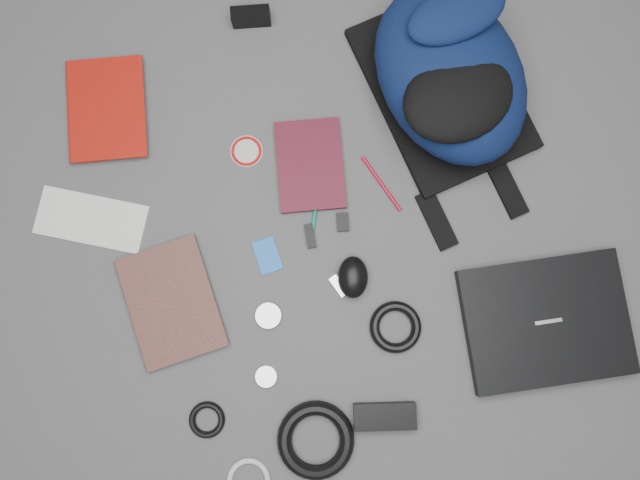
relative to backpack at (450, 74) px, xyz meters
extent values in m
plane|color=#4F4F51|center=(-0.35, -0.28, -0.10)|extent=(4.00, 4.00, 0.00)
cube|color=black|center=(0.09, -0.56, -0.08)|extent=(0.37, 0.30, 0.03)
imported|color=#980F08|center=(-0.84, 0.13, -0.08)|extent=(0.21, 0.26, 0.03)
imported|color=#B14A0C|center=(-0.79, -0.34, -0.09)|extent=(0.21, 0.27, 0.02)
cube|color=white|center=(-0.83, -0.11, -0.09)|extent=(0.26, 0.20, 0.00)
cube|color=#3F0C17|center=(-0.33, -0.10, -0.09)|extent=(0.17, 0.22, 0.02)
cube|color=black|center=(-0.39, 0.26, -0.07)|extent=(0.09, 0.04, 0.05)
cylinder|color=silver|center=(-0.46, -0.04, -0.10)|extent=(0.10, 0.10, 0.00)
cylinder|color=#0C725C|center=(-0.34, -0.20, -0.09)|extent=(0.07, 0.15, 0.01)
cylinder|color=#A90D22|center=(-0.19, -0.18, -0.09)|extent=(0.06, 0.14, 0.01)
cube|color=blue|center=(-0.47, -0.28, -0.09)|extent=(0.06, 0.08, 0.00)
cube|color=black|center=(-0.37, -0.26, -0.09)|extent=(0.02, 0.05, 0.01)
cube|color=silver|center=(-0.33, -0.38, -0.09)|extent=(0.04, 0.05, 0.01)
cube|color=black|center=(-0.29, -0.25, -0.09)|extent=(0.03, 0.04, 0.01)
ellipsoid|color=black|center=(-0.30, -0.37, -0.07)|extent=(0.09, 0.10, 0.05)
cylinder|color=#ACADAF|center=(-0.49, -0.41, -0.09)|extent=(0.06, 0.06, 0.01)
cylinder|color=#B3B3B5|center=(-0.53, -0.54, -0.09)|extent=(0.06, 0.06, 0.01)
torus|color=black|center=(-0.23, -0.50, -0.09)|extent=(0.13, 0.13, 0.02)
cube|color=black|center=(-0.30, -0.67, -0.08)|extent=(0.14, 0.08, 0.03)
torus|color=black|center=(-0.45, -0.69, -0.08)|extent=(0.19, 0.19, 0.03)
torus|color=black|center=(-0.67, -0.60, -0.09)|extent=(0.09, 0.09, 0.01)
torus|color=silver|center=(-0.61, -0.74, -0.09)|extent=(0.11, 0.11, 0.01)
camera|label=1|loc=(-0.38, -0.43, 1.28)|focal=35.00mm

